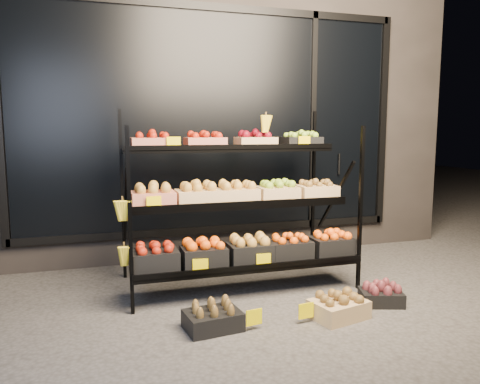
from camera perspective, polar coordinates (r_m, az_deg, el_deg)
name	(u,v)px	position (r m, az deg, el deg)	size (l,w,h in m)	color
ground	(261,308)	(4.00, 2.52, -13.89)	(24.00, 24.00, 0.00)	#514F4C
building	(194,107)	(6.22, -5.57, 10.22)	(6.00, 2.08, 3.50)	#2D2826
display_rack	(239,203)	(4.34, -0.16, -1.37)	(2.18, 1.02, 1.72)	black
tag_floor_a	(254,322)	(3.57, 1.73, -15.61)	(0.13, 0.01, 0.12)	#EACE00
tag_floor_b	(306,316)	(3.72, 8.06, -14.71)	(0.13, 0.01, 0.12)	#EACE00
floor_crate_midleft	(213,317)	(3.58, -3.34, -14.97)	(0.43, 0.34, 0.20)	black
floor_crate_midright	(339,306)	(3.84, 11.92, -13.43)	(0.47, 0.39, 0.21)	tan
floor_crate_right	(381,294)	(4.21, 16.83, -11.86)	(0.40, 0.35, 0.18)	black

